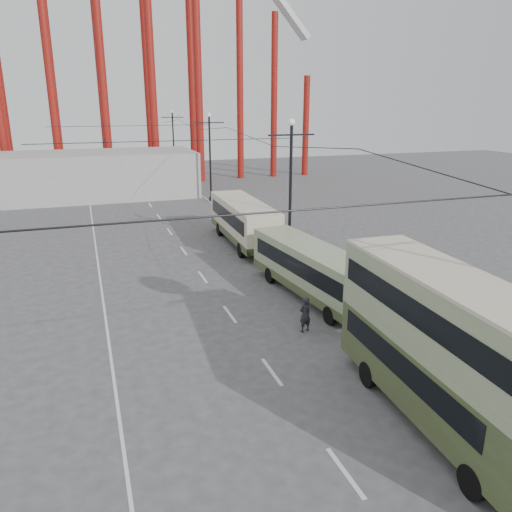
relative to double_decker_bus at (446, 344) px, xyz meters
name	(u,v)px	position (x,y,z in m)	size (l,w,h in m)	color
ground	(342,425)	(-3.03, 0.91, -2.92)	(160.00, 160.00, 0.00)	#474749
road_markings	(192,260)	(-3.89, 20.61, -2.92)	(12.52, 120.00, 0.01)	silver
lamp_post_mid	(290,191)	(2.57, 18.91, 1.76)	(3.20, 0.44, 9.32)	black
lamp_post_far	(210,158)	(2.57, 40.91, 1.76)	(3.20, 0.44, 9.32)	black
lamp_post_distant	(174,143)	(2.57, 62.91, 1.76)	(3.20, 0.44, 9.32)	black
fairground_shed	(96,175)	(-9.03, 47.91, -0.42)	(22.00, 10.00, 5.00)	#969691
double_decker_bus	(446,344)	(0.00, 0.00, 0.00)	(2.95, 9.83, 5.21)	#374022
single_decker_green	(313,269)	(0.91, 11.69, -1.30)	(3.39, 10.36, 2.88)	gray
single_decker_cream	(244,220)	(0.70, 23.39, -1.10)	(2.87, 10.46, 3.24)	beige
pedestrian	(305,314)	(-1.26, 7.86, -2.06)	(0.63, 0.41, 1.72)	black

